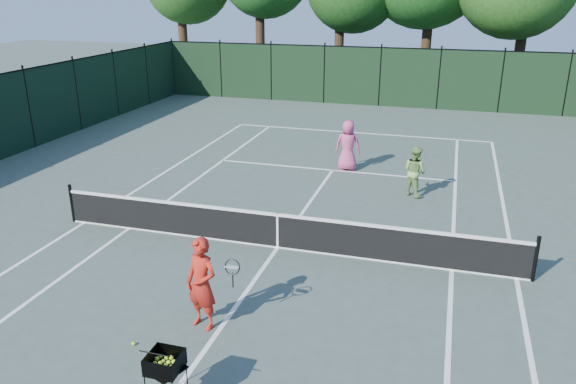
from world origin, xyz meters
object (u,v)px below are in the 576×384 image
(player_pink, at_px, (348,145))
(loose_ball_near_cart, at_px, (134,344))
(coach, at_px, (202,284))
(player_green, at_px, (415,171))
(ball_hopper, at_px, (165,363))

(player_pink, height_order, loose_ball_near_cart, player_pink)
(coach, xyz_separation_m, player_green, (3.20, 8.26, -0.13))
(player_pink, xyz_separation_m, player_green, (2.42, -1.93, -0.11))
(coach, bearing_deg, player_green, 85.34)
(loose_ball_near_cart, bearing_deg, ball_hopper, -42.36)
(player_pink, height_order, ball_hopper, player_pink)
(ball_hopper, height_order, loose_ball_near_cart, ball_hopper)
(ball_hopper, bearing_deg, loose_ball_near_cart, 157.68)
(coach, relative_size, player_green, 1.17)
(player_pink, bearing_deg, loose_ball_near_cart, 75.84)
(player_green, xyz_separation_m, ball_hopper, (-2.84, -10.39, 0.02))
(coach, relative_size, player_pink, 1.03)
(ball_hopper, bearing_deg, player_green, 94.77)
(player_pink, xyz_separation_m, loose_ball_near_cart, (-1.74, -11.11, -0.84))
(player_pink, relative_size, ball_hopper, 1.86)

